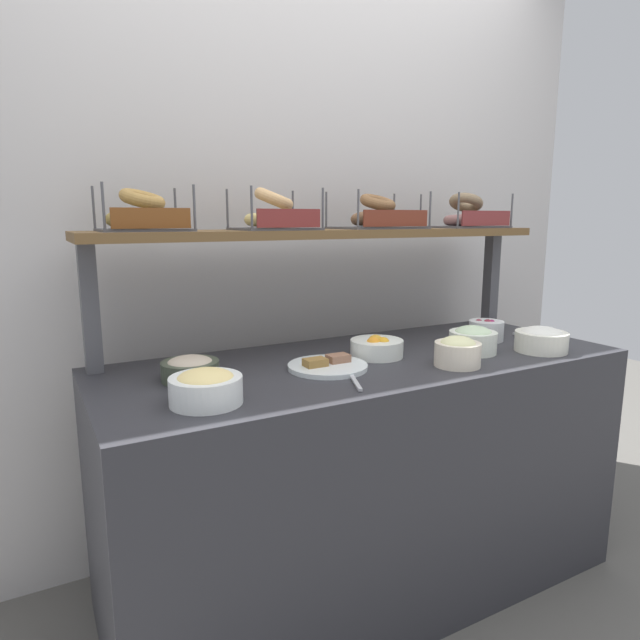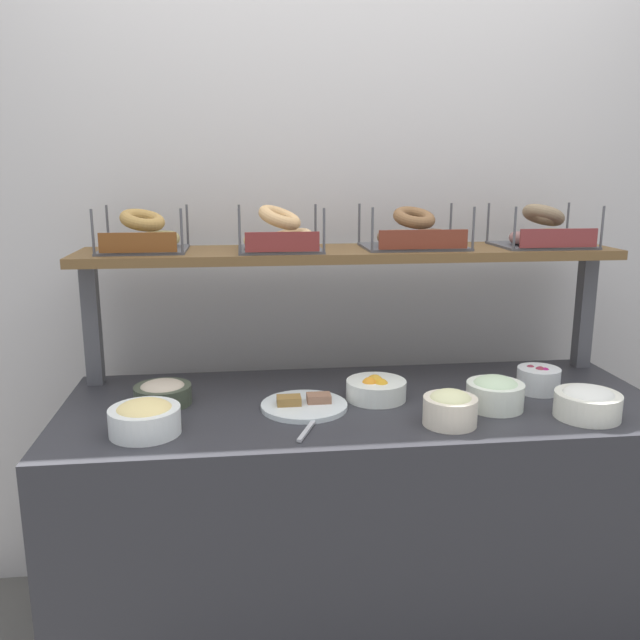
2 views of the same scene
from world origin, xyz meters
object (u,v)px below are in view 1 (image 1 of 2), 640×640
object	(u,v)px
serving_spoon_by_edge	(539,339)
bagel_basket_plain	(274,216)
serving_plate_white	(328,366)
bagel_basket_cinnamon_raisin	(378,217)
bagel_basket_poppy	(465,217)
bowl_cream_cheese	(541,339)
bowl_egg_salad	(206,387)
bagel_basket_everything	(143,216)
bowl_fruit_salad	(377,347)
bowl_potato_salad	(458,351)
bowl_beet_salad	(486,330)
bowl_tuna_salad	(190,368)
bowl_scallion_spread	(473,339)
serving_spoon_near_plate	(353,377)

from	to	relation	value
serving_spoon_by_edge	bagel_basket_plain	world-z (taller)	bagel_basket_plain
serving_plate_white	bagel_basket_cinnamon_raisin	xyz separation A→B (m)	(0.39, 0.31, 0.47)
serving_spoon_by_edge	bagel_basket_poppy	bearing A→B (deg)	104.41
bowl_cream_cheese	bagel_basket_plain	xyz separation A→B (m)	(-0.83, 0.46, 0.43)
bowl_egg_salad	bagel_basket_everything	size ratio (longest dim) A/B	0.70
bowl_cream_cheese	serving_plate_white	distance (m)	0.80
bowl_cream_cheese	bagel_basket_poppy	distance (m)	0.63
bowl_fruit_salad	bowl_potato_salad	size ratio (longest dim) A/B	1.23
bowl_beet_salad	bowl_potato_salad	bearing A→B (deg)	-147.31
bowl_tuna_salad	bowl_scallion_spread	size ratio (longest dim) A/B	1.02
bowl_fruit_salad	bagel_basket_cinnamon_raisin	distance (m)	0.54
bagel_basket_plain	bagel_basket_cinnamon_raisin	world-z (taller)	bagel_basket_plain
bagel_basket_plain	bowl_cream_cheese	bearing A→B (deg)	-28.63
bowl_fruit_salad	bagel_basket_plain	xyz separation A→B (m)	(-0.27, 0.24, 0.45)
bowl_tuna_salad	bowl_potato_salad	distance (m)	0.84
bagel_basket_cinnamon_raisin	bagel_basket_poppy	distance (m)	0.44
serving_plate_white	bagel_basket_everything	distance (m)	0.74
bowl_beet_salad	bowl_egg_salad	bearing A→B (deg)	-170.53
bowl_cream_cheese	bagel_basket_poppy	size ratio (longest dim) A/B	0.60
bowl_potato_salad	bowl_cream_cheese	bearing A→B (deg)	0.81
bowl_scallion_spread	bowl_cream_cheese	distance (m)	0.25
bowl_potato_salad	bowl_beet_salad	distance (m)	0.43
bowl_potato_salad	bagel_basket_cinnamon_raisin	xyz separation A→B (m)	(0.01, 0.48, 0.43)
bowl_tuna_salad	bowl_egg_salad	xyz separation A→B (m)	(-0.02, -0.23, 0.01)
serving_plate_white	bowl_potato_salad	bearing A→B (deg)	-23.98
bowl_cream_cheese	serving_spoon_by_edge	xyz separation A→B (m)	(0.14, 0.12, -0.04)
bowl_potato_salad	bagel_basket_poppy	size ratio (longest dim) A/B	0.49
bowl_fruit_salad	bowl_egg_salad	distance (m)	0.69
bowl_potato_salad	bowl_tuna_salad	bearing A→B (deg)	161.90
serving_spoon_near_plate	bagel_basket_plain	xyz separation A→B (m)	(-0.06, 0.43, 0.47)
bowl_egg_salad	bagel_basket_poppy	world-z (taller)	bagel_basket_poppy
bowl_potato_salad	bagel_basket_plain	xyz separation A→B (m)	(-0.43, 0.46, 0.43)
bowl_tuna_salad	serving_spoon_near_plate	xyz separation A→B (m)	(0.42, -0.23, -0.03)
serving_spoon_near_plate	serving_plate_white	bearing A→B (deg)	92.97
bowl_fruit_salad	bagel_basket_plain	world-z (taller)	bagel_basket_plain
bowl_fruit_salad	bowl_potato_salad	bearing A→B (deg)	-54.60
bowl_scallion_spread	bagel_basket_poppy	bearing A→B (deg)	52.28
bowl_scallion_spread	bagel_basket_everything	bearing A→B (deg)	159.50
serving_plate_white	bagel_basket_plain	xyz separation A→B (m)	(-0.05, 0.29, 0.47)
bowl_potato_salad	serving_plate_white	distance (m)	0.42
bowl_egg_salad	serving_spoon_by_edge	world-z (taller)	bowl_egg_salad
bowl_egg_salad	bagel_basket_poppy	size ratio (longest dim) A/B	0.62
bowl_fruit_salad	bagel_basket_everything	bearing A→B (deg)	159.14
bagel_basket_everything	bagel_basket_plain	size ratio (longest dim) A/B	0.98
bowl_beet_salad	serving_spoon_by_edge	bearing A→B (deg)	-30.67
bowl_tuna_salad	bagel_basket_everything	size ratio (longest dim) A/B	0.63
serving_plate_white	bagel_basket_everything	size ratio (longest dim) A/B	0.94
bowl_potato_salad	bowl_beet_salad	bearing A→B (deg)	32.69
bowl_tuna_salad	bowl_cream_cheese	world-z (taller)	bowl_cream_cheese
bowl_beet_salad	bowl_tuna_salad	bearing A→B (deg)	178.54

